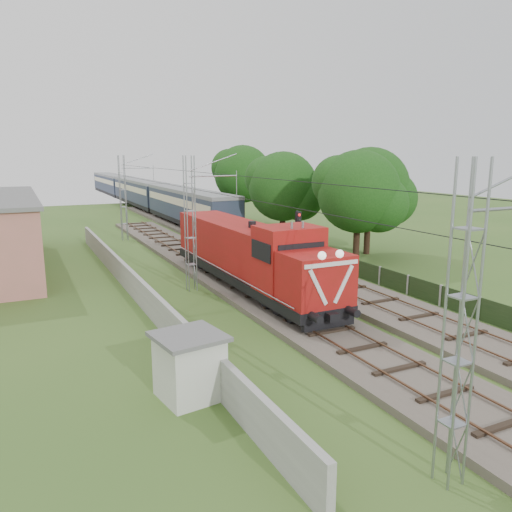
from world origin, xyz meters
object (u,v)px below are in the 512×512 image
locomotive (249,254)px  coach_rake (139,191)px  signal_post (298,235)px  relay_hut (190,366)px

locomotive → coach_rake: (5.00, 50.46, 0.34)m
locomotive → signal_post: (3.16, -0.29, 0.96)m
coach_rake → signal_post: signal_post is taller
locomotive → signal_post: 3.31m
coach_rake → signal_post: (-1.84, -50.76, 0.62)m
locomotive → relay_hut: locomotive is taller
signal_post → locomotive: bearing=174.7°
coach_rake → relay_hut: 62.96m
locomotive → coach_rake: bearing=84.3°
relay_hut → signal_post: bearing=46.0°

